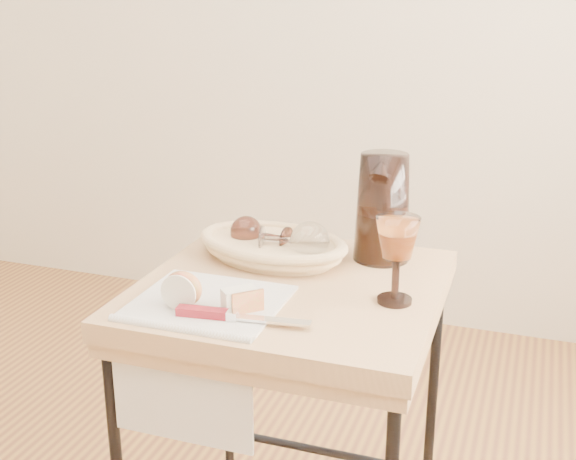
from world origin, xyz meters
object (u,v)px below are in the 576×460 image
at_px(goblet_lying_a, 263,235).
at_px(apple_half, 183,288).
at_px(goblet_lying_b, 289,240).
at_px(table_knife, 237,315).
at_px(side_table, 291,443).
at_px(pitcher, 383,208).
at_px(wine_goblet, 396,260).
at_px(tea_towel, 209,302).
at_px(bread_basket, 272,249).

height_order(goblet_lying_a, apple_half, goblet_lying_a).
xyz_separation_m(goblet_lying_b, table_knife, (0.01, -0.31, -0.04)).
relative_size(side_table, table_knife, 3.14).
height_order(goblet_lying_a, pitcher, pitcher).
bearing_deg(pitcher, wine_goblet, -66.97).
distance_m(tea_towel, table_knife, 0.10).
distance_m(side_table, pitcher, 0.56).
bearing_deg(table_knife, goblet_lying_b, 84.59).
bearing_deg(tea_towel, apple_half, -134.20).
relative_size(goblet_lying_a, wine_goblet, 0.69).
bearing_deg(side_table, goblet_lying_a, 130.67).
height_order(bread_basket, table_knife, bread_basket).
bearing_deg(wine_goblet, goblet_lying_b, 154.15).
relative_size(side_table, pitcher, 2.75).
height_order(bread_basket, apple_half, apple_half).
distance_m(goblet_lying_b, wine_goblet, 0.29).
height_order(goblet_lying_b, pitcher, pitcher).
distance_m(tea_towel, apple_half, 0.06).
xyz_separation_m(tea_towel, wine_goblet, (0.33, 0.13, 0.08)).
bearing_deg(apple_half, goblet_lying_b, 66.44).
distance_m(goblet_lying_a, apple_half, 0.32).
xyz_separation_m(goblet_lying_a, apple_half, (-0.04, -0.32, -0.01)).
distance_m(pitcher, wine_goblet, 0.24).
height_order(tea_towel, goblet_lying_a, goblet_lying_a).
relative_size(side_table, goblet_lying_b, 5.42).
bearing_deg(pitcher, goblet_lying_b, -147.25).
distance_m(tea_towel, wine_goblet, 0.37).
bearing_deg(wine_goblet, apple_half, -156.41).
xyz_separation_m(tea_towel, goblet_lying_a, (0.00, 0.28, 0.05)).
bearing_deg(table_knife, pitcher, 60.02).
xyz_separation_m(tea_towel, pitcher, (0.26, 0.35, 0.12)).
bearing_deg(bread_basket, tea_towel, -86.44).
bearing_deg(apple_half, pitcher, 50.35).
distance_m(bread_basket, pitcher, 0.26).
height_order(pitcher, apple_half, pitcher).
distance_m(side_table, tea_towel, 0.43).
bearing_deg(goblet_lying_b, goblet_lying_a, 147.09).
xyz_separation_m(pitcher, wine_goblet, (0.08, -0.23, -0.03)).
xyz_separation_m(wine_goblet, apple_half, (-0.37, -0.16, -0.05)).
relative_size(side_table, tea_towel, 2.75).
bearing_deg(pitcher, apple_half, -123.00).
xyz_separation_m(side_table, wine_goblet, (0.22, -0.03, 0.47)).
bearing_deg(pitcher, side_table, -121.64).
distance_m(bread_basket, apple_half, 0.31).
bearing_deg(goblet_lying_a, pitcher, -155.22).
bearing_deg(wine_goblet, table_knife, -143.47).
height_order(bread_basket, goblet_lying_b, goblet_lying_b).
bearing_deg(apple_half, goblet_lying_a, 80.85).
distance_m(wine_goblet, table_knife, 0.32).
bearing_deg(apple_half, table_knife, -13.79).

